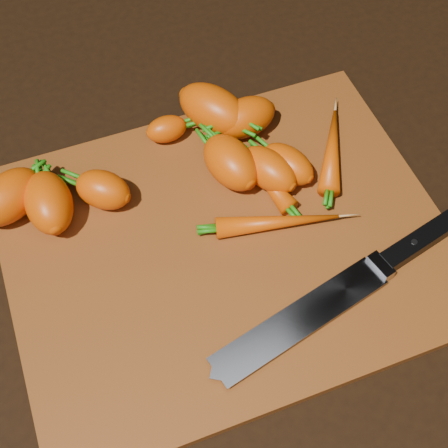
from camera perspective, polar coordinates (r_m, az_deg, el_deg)
name	(u,v)px	position (r m, az deg, el deg)	size (l,w,h in m)	color
ground	(227,247)	(0.73, 0.28, -2.10)	(2.00, 2.00, 0.01)	black
cutting_board	(227,242)	(0.72, 0.28, -1.65)	(0.50, 0.40, 0.01)	brown
carrot_0	(10,197)	(0.76, -19.02, 2.37)	(0.08, 0.05, 0.05)	#EF5203
carrot_1	(103,190)	(0.74, -11.00, 3.10)	(0.07, 0.05, 0.05)	#EF5203
carrot_2	(214,109)	(0.80, -0.96, 10.44)	(0.10, 0.06, 0.06)	#EF5203
carrot_3	(268,170)	(0.75, 4.08, 4.98)	(0.08, 0.05, 0.05)	#EF5203
carrot_4	(245,118)	(0.80, 1.98, 9.71)	(0.08, 0.05, 0.05)	#EF5203
carrot_5	(167,129)	(0.80, -5.27, 8.64)	(0.05, 0.03, 0.03)	#EF5203
carrot_6	(288,164)	(0.76, 5.84, 5.48)	(0.07, 0.04, 0.04)	#EF5203
carrot_7	(332,150)	(0.79, 9.85, 6.72)	(0.13, 0.03, 0.03)	#EF5203
carrot_8	(278,222)	(0.72, 4.94, 0.17)	(0.14, 0.03, 0.03)	#EF5203
carrot_9	(267,181)	(0.75, 3.97, 3.95)	(0.09, 0.02, 0.02)	#EF5203
carrot_10	(49,203)	(0.74, -15.74, 1.90)	(0.08, 0.05, 0.05)	#EF5203
carrot_11	(231,162)	(0.75, 0.61, 5.65)	(0.08, 0.05, 0.05)	#EF5203
knife	(316,309)	(0.67, 8.39, -7.71)	(0.34, 0.11, 0.02)	gray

